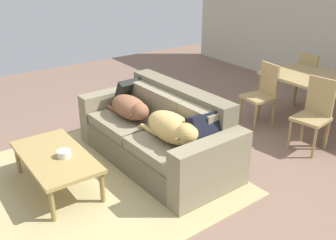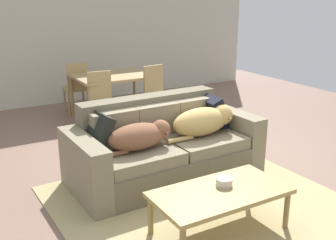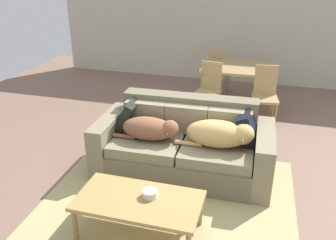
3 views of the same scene
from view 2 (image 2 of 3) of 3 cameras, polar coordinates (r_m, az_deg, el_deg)
The scene contains 14 objects.
ground_plane at distance 4.88m, azimuth 2.06°, elevation -7.42°, with size 10.00×10.00×0.00m, color #806151.
back_partition at distance 8.13m, azimuth -13.33°, elevation 11.97°, with size 8.00×0.12×2.70m, color beige.
area_rug at distance 4.17m, azimuth 5.36°, elevation -12.02°, with size 2.74×2.69×0.01m, color tan.
couch at distance 4.69m, azimuth -0.74°, elevation -3.95°, with size 2.17×1.05×0.90m.
dog_on_left_cushion at distance 4.28m, azimuth -3.87°, elevation -2.22°, with size 0.82×0.35×0.28m.
dog_on_right_cushion at distance 4.71m, azimuth 5.04°, elevation -0.12°, with size 0.90×0.37×0.32m.
throw_pillow_by_left_arm at distance 4.32m, azimuth -9.86°, elevation -1.71°, with size 0.11×0.41×0.41m, color black.
throw_pillow_by_right_arm at distance 5.05m, azimuth 6.31°, elevation 1.15°, with size 0.15×0.39×0.39m, color black.
coffee_table at distance 3.64m, azimuth 7.28°, elevation -10.32°, with size 1.20×0.63×0.40m.
bowl_on_coffee_table at distance 3.71m, azimuth 7.84°, elevation -8.52°, with size 0.15×0.15×0.07m, color silver.
dining_table at distance 6.87m, azimuth -7.62°, elevation 5.76°, with size 1.27×0.99×0.75m.
dining_chair_near_left at distance 6.24m, azimuth -9.21°, elevation 2.79°, with size 0.45×0.45×0.92m.
dining_chair_near_right at distance 6.56m, azimuth -1.52°, elevation 3.82°, with size 0.45×0.45×0.94m.
dining_chair_far_left at distance 7.30m, azimuth -12.63°, elevation 4.72°, with size 0.42×0.42×0.91m.
Camera 2 is at (-2.38, -3.75, 2.04)m, focal length 43.72 mm.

